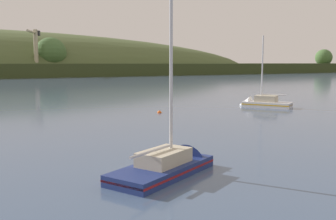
% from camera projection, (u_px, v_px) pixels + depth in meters
% --- Properties ---
extents(dockside_crane, '(7.00, 14.55, 19.84)m').
position_uv_depth(dockside_crane, '(36.00, 53.00, 164.94)').
color(dockside_crane, '#4C4C51').
rests_on(dockside_crane, ground).
extents(sailboat_near_mooring, '(6.05, 6.98, 10.37)m').
position_uv_depth(sailboat_near_mooring, '(261.00, 105.00, 51.05)').
color(sailboat_near_mooring, white).
rests_on(sailboat_near_mooring, ground).
extents(sailboat_midwater_white, '(7.41, 5.85, 11.37)m').
position_uv_depth(sailboat_midwater_white, '(172.00, 169.00, 20.64)').
color(sailboat_midwater_white, navy).
rests_on(sailboat_midwater_white, ground).
extents(mooring_buoy_foreground, '(0.51, 0.51, 0.59)m').
position_uv_depth(mooring_buoy_foreground, '(159.00, 113.00, 44.96)').
color(mooring_buoy_foreground, '#EA5B19').
rests_on(mooring_buoy_foreground, ground).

